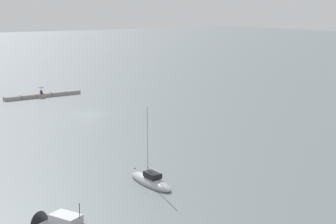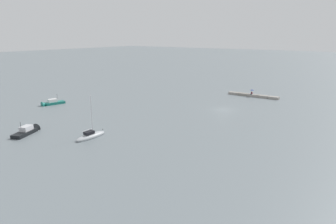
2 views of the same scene
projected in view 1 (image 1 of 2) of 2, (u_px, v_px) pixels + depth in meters
The scene contains 5 objects.
ground_plane at pixel (90, 114), 71.38m from camera, with size 500.00×500.00×0.00m, color slate.
seawall_pier at pixel (43, 95), 85.31m from camera, with size 13.23×1.44×0.62m.
person_seated_maroon_left at pixel (41, 92), 84.86m from camera, with size 0.40×0.60×0.73m.
umbrella_open_navy at pixel (41, 87), 84.81m from camera, with size 1.11×1.11×1.25m.
sailboat_grey_mid at pixel (151, 181), 43.19m from camera, with size 1.60×5.58×6.94m.
Camera 1 is at (31.43, 63.32, 14.84)m, focal length 53.87 mm.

